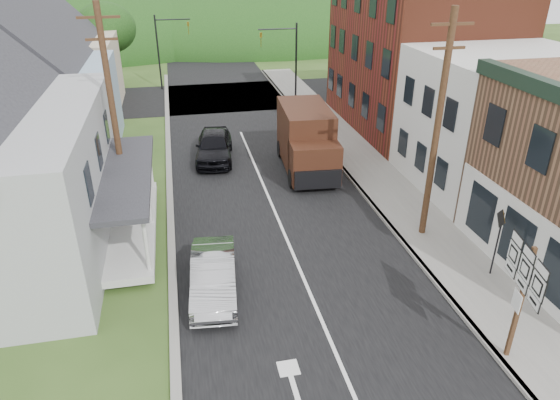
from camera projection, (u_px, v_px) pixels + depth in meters
ground at (315, 305)px, 16.76m from camera, size 120.00×120.00×0.00m
road at (262, 183)px, 25.49m from camera, size 9.00×90.00×0.02m
cross_road at (225, 97)px, 40.34m from camera, size 60.00×9.00×0.02m
sidewalk_right at (386, 188)px, 24.80m from camera, size 2.80×55.00×0.15m
curb_right at (360, 190)px, 24.55m from camera, size 0.20×55.00×0.15m
curb_left at (170, 208)px, 22.86m from camera, size 0.30×55.00×0.12m
storefront_white at (502, 122)px, 23.94m from camera, size 8.00×7.00×6.50m
storefront_red at (418, 50)px, 31.44m from camera, size 8.00×12.00×10.00m
house_blue at (46, 89)px, 27.91m from camera, size 7.14×8.16×7.28m
house_cream at (64, 58)px, 35.67m from camera, size 7.14×8.16×7.28m
utility_pole_right at (437, 128)px, 18.75m from camera, size 1.60×0.26×9.00m
utility_pole_left at (113, 114)px, 20.44m from camera, size 1.60×0.26×9.00m
traffic_signal_right at (287, 55)px, 36.38m from camera, size 2.87×0.20×6.00m
traffic_signal_left at (166, 43)px, 40.91m from camera, size 2.87×0.20×6.00m
tree_left_d at (106, 28)px, 40.84m from camera, size 4.80×4.80×6.94m
forested_ridge at (201, 41)px, 64.79m from camera, size 90.00×30.00×16.00m
silver_sedan at (214, 276)px, 17.05m from camera, size 1.88×4.39×1.41m
dark_sedan at (214, 146)px, 27.92m from camera, size 2.54×5.06×1.66m
delivery_van at (307, 140)px, 26.24m from camera, size 2.84×6.13×3.34m
route_sign_cluster at (522, 288)px, 13.45m from camera, size 0.52×2.06×3.67m
warning_sign at (499, 233)px, 17.36m from camera, size 0.20×0.72×2.66m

